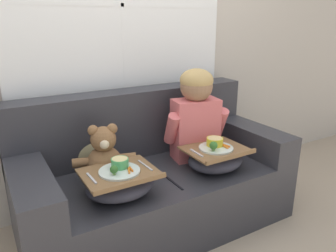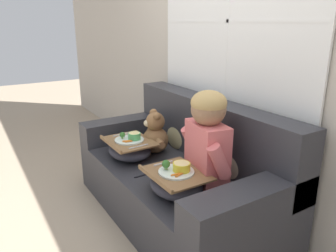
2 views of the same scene
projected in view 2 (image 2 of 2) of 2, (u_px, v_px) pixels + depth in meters
ground_plane at (174, 215)px, 2.69m from camera, size 14.00×14.00×0.00m
wall_back_with_window at (231, 48)px, 2.55m from camera, size 8.00×0.08×2.60m
couch at (181, 176)px, 2.62m from camera, size 1.85×0.90×0.93m
throw_pillow_behind_child at (232, 157)px, 2.36m from camera, size 0.33×0.16×0.34m
throw_pillow_behind_teddy at (178, 131)px, 2.93m from camera, size 0.34×0.16×0.35m
child_figure at (207, 135)px, 2.18m from camera, size 0.49×0.26×0.67m
teddy_bear at (155, 135)px, 2.81m from camera, size 0.40×0.29×0.37m
lap_tray_child at (176, 182)px, 2.14m from camera, size 0.41×0.34×0.23m
lap_tray_teddy at (130, 148)px, 2.71m from camera, size 0.42×0.35×0.22m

